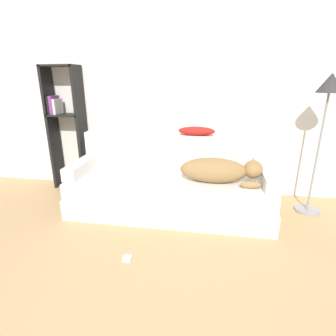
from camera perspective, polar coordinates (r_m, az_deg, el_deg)
The scene contains 11 objects.
wall_back at distance 3.45m, azimuth 3.74°, elevation 16.84°, with size 7.13×0.06×2.70m.
couch at distance 3.01m, azimuth 0.29°, elevation -5.94°, with size 2.24×0.81×0.41m.
couch_backrest at distance 3.18m, azimuth 1.25°, elevation 3.57°, with size 2.20×0.15×0.43m.
couch_arm_left at distance 3.23m, azimuth -18.40°, elevation 0.14°, with size 0.15×0.62×0.14m.
couch_arm_right at distance 2.94m, azimuth 20.91°, elevation -1.95°, with size 0.15×0.62×0.14m.
dog at distance 2.81m, azimuth 11.07°, elevation -0.51°, with size 0.85×0.28×0.28m.
laptop at distance 2.91m, azimuth -1.98°, elevation -2.19°, with size 0.35×0.21×0.02m.
throw_pillow at distance 3.08m, azimuth 6.24°, elevation 8.02°, with size 0.42×0.19×0.10m.
bookshelf at distance 3.82m, azimuth -21.44°, elevation 9.31°, with size 0.46×0.26×1.64m.
floor_lamp at distance 3.20m, azimuth 31.33°, elevation 12.04°, with size 0.27×0.27×1.53m.
power_adapter at distance 2.39m, azimuth -8.87°, elevation -18.86°, with size 0.07×0.07×0.03m.
Camera 1 is at (0.34, -0.42, 1.46)m, focal length 28.00 mm.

